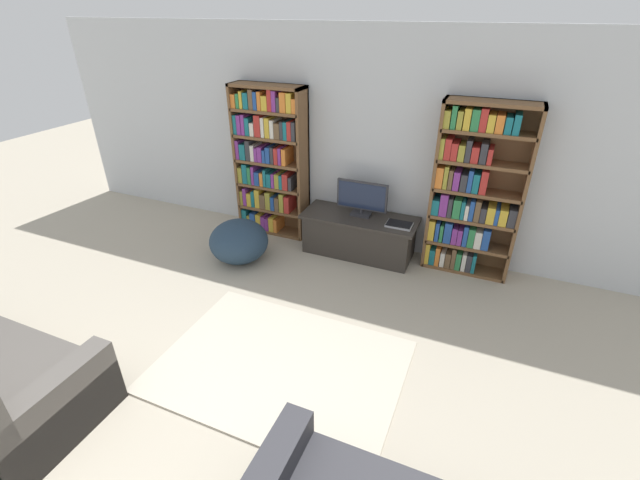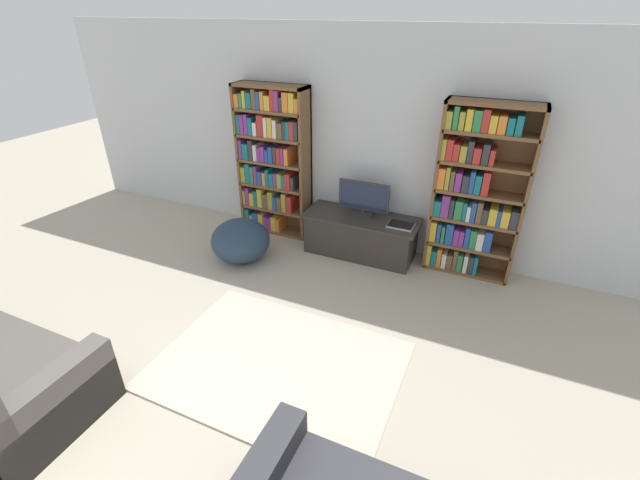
{
  "view_description": "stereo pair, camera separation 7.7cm",
  "coord_description": "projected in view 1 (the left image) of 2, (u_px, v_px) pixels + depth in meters",
  "views": [
    {
      "loc": [
        1.48,
        -0.57,
        2.74
      ],
      "look_at": [
        0.03,
        2.84,
        0.7
      ],
      "focal_mm": 24.0,
      "sensor_mm": 36.0,
      "label": 1
    },
    {
      "loc": [
        1.56,
        -0.54,
        2.74
      ],
      "look_at": [
        0.03,
        2.84,
        0.7
      ],
      "focal_mm": 24.0,
      "sensor_mm": 36.0,
      "label": 2
    }
  ],
  "objects": [
    {
      "name": "beanbag_ottoman",
      "position": [
        239.0,
        241.0,
        5.13
      ],
      "size": [
        0.7,
        0.7,
        0.51
      ],
      "primitive_type": "ellipsoid",
      "color": "#23384C",
      "rests_on": "ground_plane"
    },
    {
      "name": "television",
      "position": [
        362.0,
        198.0,
        5.08
      ],
      "size": [
        0.62,
        0.16,
        0.43
      ],
      "color": "#2D2D33",
      "rests_on": "tv_stand"
    },
    {
      "name": "wall_back",
      "position": [
        363.0,
        144.0,
        5.08
      ],
      "size": [
        8.8,
        0.06,
        2.6
      ],
      "color": "silver",
      "rests_on": "ground_plane"
    },
    {
      "name": "bookshelf_left",
      "position": [
        269.0,
        160.0,
        5.48
      ],
      "size": [
        0.95,
        0.3,
        1.93
      ],
      "color": "brown",
      "rests_on": "ground_plane"
    },
    {
      "name": "bookshelf_right",
      "position": [
        472.0,
        193.0,
        4.65
      ],
      "size": [
        0.95,
        0.3,
        1.93
      ],
      "color": "brown",
      "rests_on": "ground_plane"
    },
    {
      "name": "area_rug",
      "position": [
        281.0,
        366.0,
        3.69
      ],
      "size": [
        2.05,
        1.49,
        0.02
      ],
      "color": "beige",
      "rests_on": "ground_plane"
    },
    {
      "name": "laptop",
      "position": [
        399.0,
        225.0,
        4.93
      ],
      "size": [
        0.3,
        0.2,
        0.03
      ],
      "color": "#B7B7BC",
      "rests_on": "tv_stand"
    },
    {
      "name": "tv_stand",
      "position": [
        359.0,
        235.0,
        5.28
      ],
      "size": [
        1.39,
        0.55,
        0.51
      ],
      "color": "#332D28",
      "rests_on": "ground_plane"
    }
  ]
}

